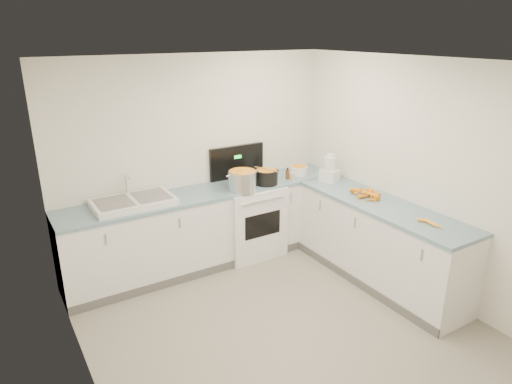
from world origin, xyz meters
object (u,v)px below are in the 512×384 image
steel_pot (242,181)px  mixing_bowl (298,170)px  sink (133,202)px  extract_bottle (287,174)px  stove (249,218)px  black_pot (266,178)px  food_processor (330,170)px  spice_jar (292,177)px

steel_pot → mixing_bowl: bearing=8.7°
sink → extract_bottle: (1.97, -0.12, 0.02)m
steel_pot → mixing_bowl: size_ratio=1.42×
stove → sink: bearing=179.4°
black_pot → stove: bearing=141.9°
extract_bottle → sink: bearing=176.5°
mixing_bowl → food_processor: (0.16, -0.44, 0.10)m
food_processor → black_pot: bearing=156.3°
steel_pot → food_processor: food_processor is taller
black_pot → sink: bearing=174.6°
extract_bottle → food_processor: bearing=-42.1°
steel_pot → extract_bottle: size_ratio=2.82×
black_pot → extract_bottle: 0.34m
spice_jar → food_processor: (0.36, -0.30, 0.11)m
spice_jar → stove: bearing=163.6°
stove → extract_bottle: 0.75m
sink → black_pot: sink is taller
sink → steel_pot: (1.27, -0.18, 0.07)m
stove → sink: stove is taller
extract_bottle → spice_jar: extract_bottle is taller
stove → mixing_bowl: bearing=-1.5°
mixing_bowl → food_processor: food_processor is taller
food_processor → steel_pot: bearing=164.8°
black_pot → extract_bottle: size_ratio=2.30×
mixing_bowl → food_processor: 0.48m
sink → steel_pot: bearing=-8.0°
stove → mixing_bowl: size_ratio=5.62×
stove → steel_pot: 0.62m
stove → spice_jar: bearing=-16.4°
sink → mixing_bowl: sink is taller
spice_jar → steel_pot: bearing=-179.9°
mixing_bowl → extract_bottle: (-0.24, -0.09, 0.00)m
stove → food_processor: stove is taller
mixing_bowl → sink: bearing=179.1°
stove → food_processor: size_ratio=3.87×
mixing_bowl → black_pot: bearing=-168.5°
extract_bottle → food_processor: (0.39, -0.35, 0.09)m
stove → extract_bottle: bearing=-11.6°
sink → mixing_bowl: size_ratio=3.56×
sink → steel_pot: 1.28m
spice_jar → food_processor: 0.48m
mixing_bowl → steel_pot: bearing=-171.3°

